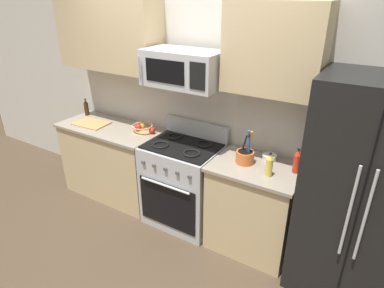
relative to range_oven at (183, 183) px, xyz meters
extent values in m
plane|color=#473828|center=(0.00, -0.63, -0.47)|extent=(16.00, 16.00, 0.00)
cube|color=beige|center=(0.00, 0.37, 0.83)|extent=(8.00, 0.10, 2.60)
cube|color=tan|center=(-1.02, 0.00, -0.03)|extent=(1.22, 0.56, 0.88)
cube|color=gray|center=(-1.02, 0.00, 0.42)|extent=(1.26, 0.60, 0.03)
cube|color=#B2B5BA|center=(0.00, 0.00, -0.02)|extent=(0.76, 0.60, 0.91)
cube|color=black|center=(0.00, -0.30, -0.11)|extent=(0.67, 0.01, 0.51)
cylinder|color=#B2B5BA|center=(0.00, -0.33, 0.14)|extent=(0.57, 0.02, 0.02)
cube|color=black|center=(0.00, 0.00, 0.44)|extent=(0.73, 0.54, 0.02)
cube|color=#B2B5BA|center=(0.00, 0.27, 0.53)|extent=(0.76, 0.06, 0.18)
torus|color=black|center=(-0.18, -0.13, 0.46)|extent=(0.17, 0.17, 0.02)
torus|color=black|center=(0.18, -0.13, 0.46)|extent=(0.17, 0.17, 0.02)
torus|color=black|center=(-0.18, 0.12, 0.46)|extent=(0.17, 0.17, 0.02)
torus|color=black|center=(0.18, 0.12, 0.46)|extent=(0.17, 0.17, 0.02)
cylinder|color=#4C4C51|center=(-0.27, -0.31, 0.32)|extent=(0.04, 0.02, 0.04)
cylinder|color=#4C4C51|center=(-0.14, -0.31, 0.32)|extent=(0.04, 0.02, 0.04)
cylinder|color=#4C4C51|center=(0.00, -0.31, 0.32)|extent=(0.04, 0.02, 0.04)
cylinder|color=#4C4C51|center=(0.14, -0.31, 0.32)|extent=(0.04, 0.02, 0.04)
cylinder|color=#4C4C51|center=(0.27, -0.31, 0.32)|extent=(0.04, 0.02, 0.04)
cube|color=tan|center=(0.80, 0.00, -0.03)|extent=(0.78, 0.56, 0.88)
cube|color=gray|center=(0.80, 0.00, 0.42)|extent=(0.82, 0.60, 0.03)
cube|color=black|center=(1.67, -0.02, 0.44)|extent=(0.88, 0.67, 1.83)
cube|color=black|center=(1.67, -0.35, 0.44)|extent=(0.01, 0.01, 1.74)
cylinder|color=#B2B5BA|center=(1.62, -0.38, 0.49)|extent=(0.02, 0.02, 0.73)
cylinder|color=#B2B5BA|center=(1.72, -0.38, 0.49)|extent=(0.02, 0.02, 0.73)
cube|color=#B2B5BA|center=(0.00, 0.03, 1.23)|extent=(0.75, 0.40, 0.33)
cube|color=black|center=(-0.07, -0.18, 1.23)|extent=(0.41, 0.01, 0.21)
cube|color=black|center=(0.27, -0.18, 1.23)|extent=(0.15, 0.01, 0.23)
cylinder|color=#B2B5BA|center=(-0.34, -0.20, 1.23)|extent=(0.02, 0.02, 0.23)
cube|color=tan|center=(-1.03, 0.15, 1.45)|extent=(1.25, 0.34, 0.73)
cube|color=tan|center=(0.80, 0.15, 1.45)|extent=(0.81, 0.34, 0.73)
cylinder|color=#D1662D|center=(0.68, 0.01, 0.49)|extent=(0.17, 0.17, 0.12)
cylinder|color=black|center=(0.68, 0.01, 0.50)|extent=(0.14, 0.14, 0.10)
cylinder|color=blue|center=(0.71, 0.00, 0.62)|extent=(0.03, 0.07, 0.31)
cylinder|color=black|center=(0.64, 0.03, 0.58)|extent=(0.05, 0.07, 0.23)
cylinder|color=black|center=(0.70, 0.01, 0.60)|extent=(0.04, 0.08, 0.28)
cylinder|color=orange|center=(0.70, 0.03, 0.61)|extent=(0.08, 0.08, 0.31)
cone|color=tan|center=(-0.59, 0.08, 0.47)|extent=(0.23, 0.23, 0.08)
torus|color=tan|center=(-0.59, 0.08, 0.51)|extent=(0.24, 0.24, 0.02)
sphere|color=red|center=(-0.61, 0.03, 0.50)|extent=(0.08, 0.08, 0.08)
sphere|color=orange|center=(-0.59, 0.07, 0.50)|extent=(0.07, 0.07, 0.07)
sphere|color=red|center=(-0.47, 0.10, 0.47)|extent=(0.07, 0.07, 0.07)
cube|color=tan|center=(-1.26, -0.05, 0.44)|extent=(0.41, 0.30, 0.02)
cylinder|color=red|center=(1.13, 0.08, 0.52)|extent=(0.06, 0.06, 0.17)
cone|color=red|center=(1.13, 0.08, 0.63)|extent=(0.06, 0.06, 0.05)
cylinder|color=black|center=(1.13, 0.08, 0.66)|extent=(0.02, 0.02, 0.01)
cylinder|color=gold|center=(0.94, -0.11, 0.52)|extent=(0.06, 0.06, 0.16)
cone|color=gold|center=(0.94, -0.11, 0.62)|extent=(0.05, 0.05, 0.05)
cylinder|color=black|center=(0.94, -0.11, 0.65)|extent=(0.02, 0.02, 0.01)
cylinder|color=#382314|center=(-1.55, 0.14, 0.51)|extent=(0.05, 0.05, 0.16)
cone|color=#382314|center=(-1.55, 0.14, 0.61)|extent=(0.05, 0.05, 0.04)
cylinder|color=black|center=(-1.55, 0.14, 0.64)|extent=(0.02, 0.02, 0.01)
cylinder|color=white|center=(0.85, 0.18, 0.46)|extent=(0.13, 0.13, 0.05)
torus|color=white|center=(0.85, 0.18, 0.48)|extent=(0.14, 0.14, 0.01)
camera|label=1|loc=(1.65, -2.51, 1.87)|focal=30.56mm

